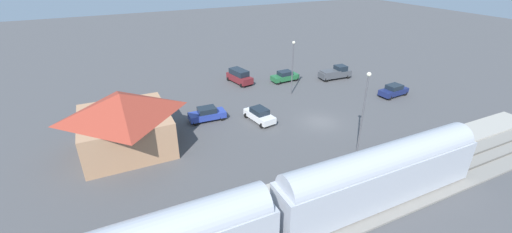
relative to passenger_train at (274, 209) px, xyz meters
name	(u,v)px	position (x,y,z in m)	size (l,w,h in m)	color
ground_plane	(320,122)	(14.00, -14.18, -2.86)	(200.00, 200.00, 0.00)	#4C4C4F
railway_track	(413,185)	(0.00, -14.18, -2.76)	(4.80, 70.00, 0.30)	gray
platform	(380,162)	(4.00, -14.18, -2.71)	(3.20, 46.00, 0.30)	#A8A399
passenger_train	(274,209)	(0.00, 0.00, 0.00)	(2.93, 38.33, 4.98)	#ADB2BC
station_building	(124,120)	(18.00, 7.82, 0.37)	(9.90, 9.46, 6.20)	tan
pedestrian_on_platform	(391,155)	(3.34, -14.64, -1.58)	(0.36, 0.36, 1.71)	brown
sedan_navy	(394,90)	(16.31, -28.75, -1.98)	(2.23, 4.64, 1.74)	navy
sedan_white	(260,115)	(17.49, -7.52, -1.98)	(4.73, 2.79, 1.74)	white
pickup_charcoal	(336,73)	(26.14, -25.93, -1.83)	(2.27, 5.50, 2.14)	#47494F
suv_maroon	(239,76)	(31.18, -10.67, -1.71)	(5.19, 3.11, 2.22)	maroon
sedan_blue	(207,114)	(20.53, -1.76, -1.98)	(2.02, 4.57, 1.74)	#283D9E
sedan_green	(285,76)	(28.63, -17.62, -1.98)	(2.07, 4.59, 1.74)	#236638
light_pole_near_platform	(364,104)	(6.80, -13.71, 2.53)	(0.44, 0.44, 8.69)	#515156
light_pole_lot_center	(293,62)	(23.48, -15.74, 2.10)	(0.44, 0.44, 7.91)	#515156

